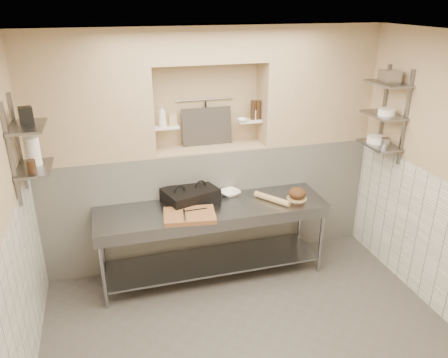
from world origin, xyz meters
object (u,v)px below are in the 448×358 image
object	(u,v)px
cutting_board	(190,216)
mixing_bowl	(230,193)
jug_left	(33,151)
bowl_alcove	(242,120)
prep_table	(213,227)
bottle_soap	(162,116)
panini_press	(190,195)
rolling_pin	(272,199)
bread_loaf	(297,193)

from	to	relation	value
cutting_board	mixing_bowl	distance (m)	0.72
jug_left	bowl_alcove	bearing A→B (deg)	14.48
prep_table	bottle_soap	world-z (taller)	bottle_soap
cutting_board	bottle_soap	bearing A→B (deg)	100.33
prep_table	bowl_alcove	bearing A→B (deg)	45.43
panini_press	mixing_bowl	distance (m)	0.49
rolling_pin	bottle_soap	xyz separation A→B (m)	(-1.12, 0.61, 0.90)
prep_table	panini_press	bearing A→B (deg)	133.54
panini_press	bowl_alcove	distance (m)	1.07
panini_press	jug_left	xyz separation A→B (m)	(-1.53, -0.28, 0.77)
bread_loaf	bowl_alcove	bearing A→B (deg)	131.51
cutting_board	bread_loaf	distance (m)	1.30
prep_table	jug_left	bearing A→B (deg)	-177.75
bowl_alcove	mixing_bowl	bearing A→B (deg)	-130.71
panini_press	bowl_alcove	size ratio (longest dim) A/B	5.59
mixing_bowl	cutting_board	bearing A→B (deg)	-143.53
cutting_board	bottle_soap	size ratio (longest dim) A/B	2.22
cutting_board	rolling_pin	bearing A→B (deg)	7.59
mixing_bowl	rolling_pin	distance (m)	0.51
panini_press	jug_left	distance (m)	1.73
panini_press	bowl_alcove	world-z (taller)	bowl_alcove
mixing_bowl	jug_left	distance (m)	2.19
bread_loaf	bottle_soap	size ratio (longest dim) A/B	0.84
rolling_pin	bowl_alcove	bearing A→B (deg)	109.10
panini_press	jug_left	bearing A→B (deg)	173.08
bottle_soap	mixing_bowl	bearing A→B (deg)	-24.00
panini_press	bottle_soap	xyz separation A→B (m)	(-0.23, 0.35, 0.86)
prep_table	panini_press	xyz separation A→B (m)	(-0.21, 0.22, 0.34)
panini_press	bread_loaf	xyz separation A→B (m)	(1.20, -0.27, -0.00)
rolling_pin	bottle_soap	bearing A→B (deg)	151.50
mixing_bowl	panini_press	bearing A→B (deg)	-175.97
bowl_alcove	panini_press	bearing A→B (deg)	-157.55
mixing_bowl	bread_loaf	size ratio (longest dim) A/B	1.12
bread_loaf	bottle_soap	xyz separation A→B (m)	(-1.43, 0.62, 0.86)
mixing_bowl	jug_left	size ratio (longest dim) A/B	0.86
rolling_pin	bottle_soap	distance (m)	1.56
cutting_board	jug_left	size ratio (longest dim) A/B	2.04
bowl_alcove	jug_left	size ratio (longest dim) A/B	0.45
mixing_bowl	bread_loaf	xyz separation A→B (m)	(0.72, -0.30, 0.05)
cutting_board	jug_left	bearing A→B (deg)	175.76
mixing_bowl	jug_left	world-z (taller)	jug_left
prep_table	cutting_board	xyz separation A→B (m)	(-0.30, -0.17, 0.28)
bread_loaf	jug_left	distance (m)	2.84
panini_press	cutting_board	distance (m)	0.40
prep_table	jug_left	world-z (taller)	jug_left
bottle_soap	bowl_alcove	distance (m)	0.94
bottle_soap	jug_left	size ratio (longest dim) A/B	0.92
bottle_soap	jug_left	xyz separation A→B (m)	(-1.30, -0.64, -0.09)
cutting_board	mixing_bowl	xyz separation A→B (m)	(0.58, 0.43, 0.00)
cutting_board	mixing_bowl	bearing A→B (deg)	36.47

